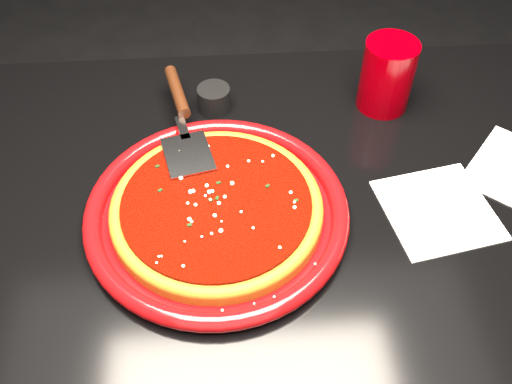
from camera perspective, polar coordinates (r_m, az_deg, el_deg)
table at (r=1.18m, az=-0.27°, el=-13.47°), size 1.20×0.80×0.75m
plate at (r=0.85m, az=-3.92°, el=-1.98°), size 0.42×0.42×0.03m
pizza_crust at (r=0.84m, az=-3.94°, el=-1.79°), size 0.34×0.34×0.02m
pizza_crust_rim at (r=0.84m, az=-3.96°, el=-1.44°), size 0.34×0.34×0.02m
pizza_sauce at (r=0.83m, az=-3.98°, el=-1.20°), size 0.30×0.30×0.01m
parmesan_dusting at (r=0.83m, az=-4.01°, el=-0.85°), size 0.27×0.27×0.01m
basil_flecks at (r=0.83m, az=-4.01°, el=-0.90°), size 0.25×0.25×0.00m
pizza_server at (r=0.94m, az=-7.30°, el=7.30°), size 0.15×0.31×0.02m
cup at (r=1.03m, az=12.96°, el=11.30°), size 0.10×0.10×0.13m
napkin_a at (r=0.91m, az=17.72°, el=-1.71°), size 0.19×0.19×0.00m
ramekin at (r=1.02m, az=-4.22°, el=9.27°), size 0.06×0.06×0.04m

